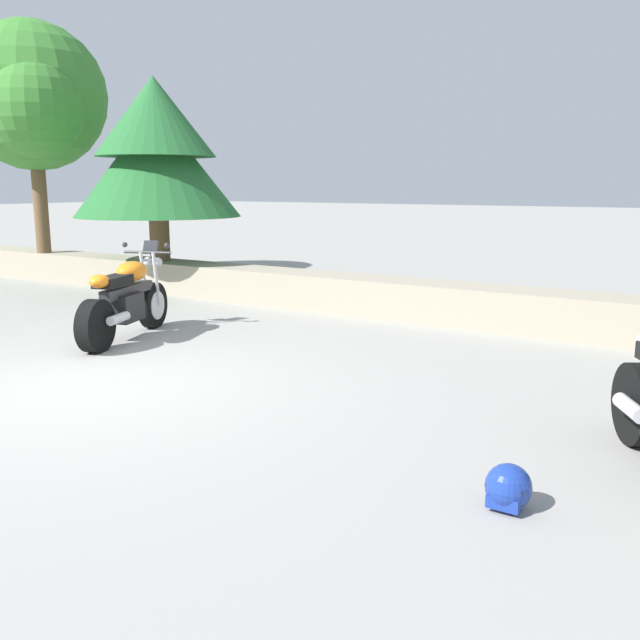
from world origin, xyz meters
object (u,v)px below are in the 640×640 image
rider_helmet (508,488)px  leafy_tree_far_left (33,99)px  motorcycle_orange_near_left (127,301)px  pine_tree_mid_left (156,150)px

rider_helmet → leafy_tree_far_left: leafy_tree_far_left is taller
motorcycle_orange_near_left → pine_tree_mid_left: bearing=129.8°
pine_tree_mid_left → leafy_tree_far_left: bearing=-174.6°
motorcycle_orange_near_left → leafy_tree_far_left: 6.95m
motorcycle_orange_near_left → pine_tree_mid_left: 4.53m
rider_helmet → leafy_tree_far_left: bearing=156.4°
rider_helmet → pine_tree_mid_left: size_ratio=0.09×
leafy_tree_far_left → motorcycle_orange_near_left: bearing=-27.0°
motorcycle_orange_near_left → pine_tree_mid_left: (-2.59, 3.12, 2.02)m
pine_tree_mid_left → motorcycle_orange_near_left: bearing=-50.2°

